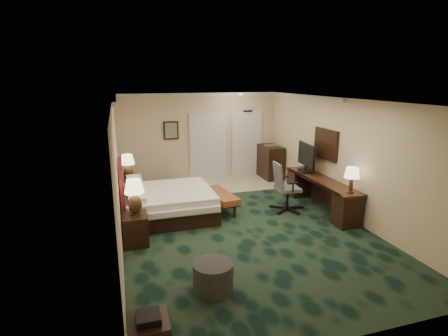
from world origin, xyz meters
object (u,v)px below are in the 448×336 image
object	(u,v)px
nightstand_far	(130,191)
desk_chair	(288,187)
ottoman	(213,276)
desk	(320,194)
bed_bench	(221,201)
minibar	(270,162)
lamp_near	(135,197)
bed	(169,203)
tv	(306,158)
lamp_far	(128,167)
nightstand_near	(135,229)

from	to	relation	value
nightstand_far	desk_chair	size ratio (longest dim) A/B	0.50
nightstand_far	ottoman	bearing A→B (deg)	-76.81
nightstand_far	ottoman	xyz separation A→B (m)	(1.03, -4.41, -0.08)
ottoman	desk	bearing A→B (deg)	36.69
bed_bench	minibar	bearing A→B (deg)	35.79
lamp_near	ottoman	xyz separation A→B (m)	(1.01, -1.95, -0.72)
bed_bench	bed	bearing A→B (deg)	172.48
desk_chair	nightstand_far	bearing A→B (deg)	158.05
desk_chair	minibar	xyz separation A→B (m)	(0.78, 2.76, -0.07)
bed	nightstand_far	bearing A→B (deg)	123.23
tv	minibar	xyz separation A→B (m)	(0.00, 2.20, -0.61)
ottoman	lamp_near	bearing A→B (deg)	117.37
bed	lamp_near	bearing A→B (deg)	-123.71
desk	bed	bearing A→B (deg)	170.36
lamp_far	nightstand_far	bearing A→B (deg)	68.38
lamp_far	tv	size ratio (longest dim) A/B	0.69
lamp_near	bed	bearing A→B (deg)	56.29
bed_bench	lamp_near	bearing A→B (deg)	-157.85
lamp_far	nightstand_near	bearing A→B (deg)	-89.62
tv	bed	bearing A→B (deg)	-171.00
bed	desk	distance (m)	3.66
nightstand_far	desk	distance (m)	4.82
nightstand_far	minibar	bearing A→B (deg)	13.25
bed	tv	xyz separation A→B (m)	(3.58, 0.10, 0.82)
lamp_far	bed_bench	bearing A→B (deg)	-29.47
nightstand_far	bed_bench	size ratio (longest dim) A/B	0.47
lamp_far	desk	xyz separation A→B (m)	(4.46, -1.83, -0.56)
lamp_near	tv	xyz separation A→B (m)	(4.39, 1.31, 0.20)
nightstand_far	lamp_near	bearing A→B (deg)	-89.38
ottoman	desk_chair	xyz separation A→B (m)	(2.60, 2.69, 0.38)
desk	minibar	bearing A→B (deg)	90.44
lamp_near	bed_bench	distance (m)	2.50
nightstand_far	lamp_near	size ratio (longest dim) A/B	0.87
tv	desk_chair	bearing A→B (deg)	-137.00
ottoman	nightstand_far	bearing A→B (deg)	103.19
bed_bench	desk	bearing A→B (deg)	-23.77
lamp_near	lamp_far	distance (m)	2.42
bed_bench	desk	size ratio (longest dim) A/B	0.49
bed	ottoman	xyz separation A→B (m)	(0.21, -3.15, -0.09)
nightstand_near	desk	size ratio (longest dim) A/B	0.22
lamp_far	minibar	bearing A→B (deg)	13.81
nightstand_near	lamp_far	world-z (taller)	lamp_far
ottoman	tv	distance (m)	4.78
desk_chair	bed	bearing A→B (deg)	174.15
nightstand_near	bed_bench	size ratio (longest dim) A/B	0.46
tv	desk	bearing A→B (deg)	-80.83
ottoman	tv	xyz separation A→B (m)	(3.38, 3.25, 0.92)
lamp_far	ottoman	distance (m)	4.54
bed_bench	lamp_far	bearing A→B (deg)	141.92
lamp_near	desk	distance (m)	4.48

